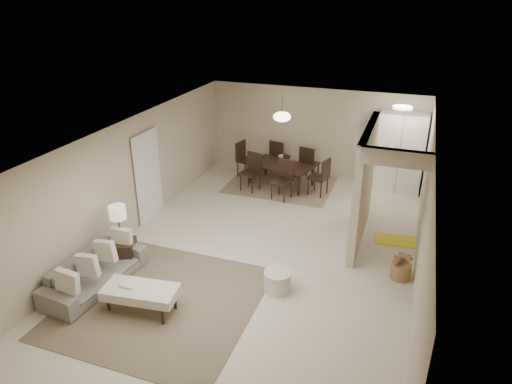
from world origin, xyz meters
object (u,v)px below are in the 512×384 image
at_px(pantry_cabinet, 400,153).
at_px(round_pouf, 277,281).
at_px(sofa, 95,272).
at_px(wicker_basket, 401,271).
at_px(dining_table, 281,175).
at_px(ottoman_bench, 141,292).
at_px(side_table, 123,253).

relative_size(pantry_cabinet, round_pouf, 4.22).
bearing_deg(pantry_cabinet, sofa, -127.41).
relative_size(wicker_basket, dining_table, 0.22).
bearing_deg(ottoman_bench, sofa, 158.45).
bearing_deg(wicker_basket, side_table, -165.46).
height_order(pantry_cabinet, wicker_basket, pantry_cabinet).
height_order(sofa, ottoman_bench, sofa).
distance_m(pantry_cabinet, round_pouf, 5.61).
distance_m(sofa, wicker_basket, 5.62).
bearing_deg(dining_table, wicker_basket, -31.22).
xyz_separation_m(sofa, ottoman_bench, (1.16, -0.30, 0.06)).
distance_m(pantry_cabinet, sofa, 7.94).
height_order(sofa, wicker_basket, sofa).
xyz_separation_m(pantry_cabinet, round_pouf, (-1.65, -5.29, -0.86)).
distance_m(side_table, dining_table, 5.09).
height_order(wicker_basket, dining_table, dining_table).
distance_m(ottoman_bench, round_pouf, 2.37).
bearing_deg(round_pouf, ottoman_bench, -147.09).
height_order(sofa, side_table, sofa).
relative_size(ottoman_bench, dining_table, 0.77).
distance_m(pantry_cabinet, side_table, 7.30).
bearing_deg(sofa, ottoman_bench, -99.12).
xyz_separation_m(ottoman_bench, dining_table, (0.65, 5.87, -0.06)).
height_order(ottoman_bench, dining_table, dining_table).
height_order(side_table, round_pouf, side_table).
bearing_deg(side_table, sofa, -93.62).
distance_m(ottoman_bench, dining_table, 5.90).
bearing_deg(side_table, pantry_cabinet, 49.11).
xyz_separation_m(pantry_cabinet, ottoman_bench, (-3.64, -6.58, -0.69)).
bearing_deg(ottoman_bench, side_table, 128.44).
bearing_deg(sofa, pantry_cabinet, -32.01).
bearing_deg(pantry_cabinet, side_table, -130.89).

